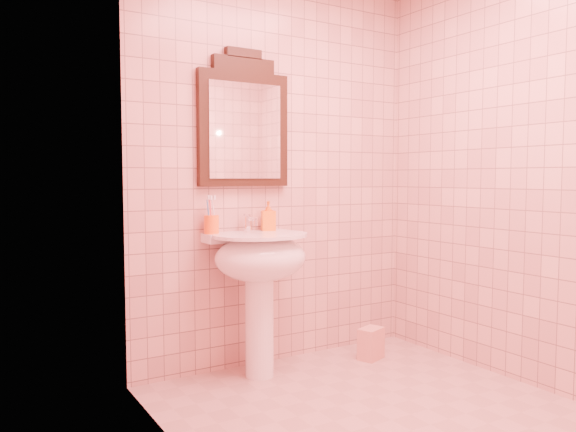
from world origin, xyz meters
TOP-DOWN VIEW (x-y plane):
  - floor at (0.00, 0.00)m, footprint 2.20×2.20m
  - back_wall at (0.00, 1.10)m, footprint 2.00×0.02m
  - pedestal_sink at (-0.26, 0.87)m, footprint 0.58×0.58m
  - faucet at (-0.26, 1.01)m, footprint 0.04×0.16m
  - mirror at (-0.26, 1.07)m, footprint 0.60×0.06m
  - toothbrush_cup at (-0.50, 1.03)m, footprint 0.09×0.09m
  - soap_dispenser at (-0.12, 1.02)m, footprint 0.11×0.11m
  - towel at (0.52, 0.78)m, footprint 0.20×0.16m

SIDE VIEW (x-z plane):
  - floor at x=0.00m, z-range 0.00..0.00m
  - towel at x=0.52m, z-range 0.00..0.21m
  - pedestal_sink at x=-0.26m, z-range 0.23..1.09m
  - toothbrush_cup at x=-0.50m, z-range 0.82..1.02m
  - faucet at x=-0.26m, z-range 0.87..0.97m
  - soap_dispenser at x=-0.12m, z-range 0.86..1.05m
  - back_wall at x=0.00m, z-range 0.00..2.50m
  - mirror at x=-0.26m, z-range 1.11..1.95m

